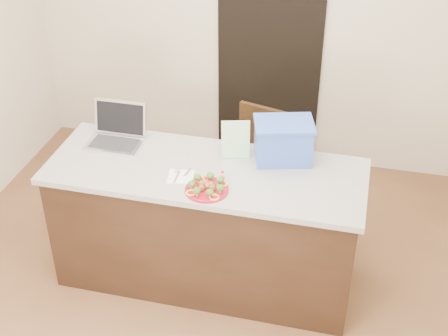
% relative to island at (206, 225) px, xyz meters
% --- Properties ---
extents(ground, '(4.00, 4.00, 0.00)m').
position_rel_island_xyz_m(ground, '(0.00, -0.25, -0.46)').
color(ground, brown).
rests_on(ground, ground).
extents(room_shell, '(4.00, 4.00, 4.00)m').
position_rel_island_xyz_m(room_shell, '(0.00, -0.25, 1.16)').
color(room_shell, white).
rests_on(room_shell, ground).
extents(doorway, '(0.90, 0.02, 2.00)m').
position_rel_island_xyz_m(doorway, '(0.10, 1.73, 0.54)').
color(doorway, black).
rests_on(doorway, ground).
extents(island, '(2.06, 0.76, 0.92)m').
position_rel_island_xyz_m(island, '(0.00, 0.00, 0.00)').
color(island, black).
rests_on(island, ground).
extents(plate, '(0.27, 0.27, 0.02)m').
position_rel_island_xyz_m(plate, '(0.07, -0.23, 0.47)').
color(plate, maroon).
rests_on(plate, island).
extents(meatballs, '(0.11, 0.10, 0.04)m').
position_rel_island_xyz_m(meatballs, '(0.07, -0.23, 0.49)').
color(meatballs, brown).
rests_on(meatballs, plate).
extents(broccoli, '(0.22, 0.22, 0.04)m').
position_rel_island_xyz_m(broccoli, '(0.07, -0.23, 0.51)').
color(broccoli, '#264D14').
rests_on(broccoli, plate).
extents(pepper_rings, '(0.22, 0.22, 0.01)m').
position_rel_island_xyz_m(pepper_rings, '(0.07, -0.23, 0.48)').
color(pepper_rings, yellow).
rests_on(pepper_rings, plate).
extents(napkin, '(0.18, 0.18, 0.01)m').
position_rel_island_xyz_m(napkin, '(-0.12, -0.13, 0.46)').
color(napkin, silver).
rests_on(napkin, island).
extents(fork, '(0.03, 0.16, 0.00)m').
position_rel_island_xyz_m(fork, '(-0.14, -0.12, 0.47)').
color(fork, silver).
rests_on(fork, napkin).
extents(knife, '(0.03, 0.18, 0.01)m').
position_rel_island_xyz_m(knife, '(-0.09, -0.15, 0.47)').
color(knife, white).
rests_on(knife, napkin).
extents(yogurt_bottle, '(0.03, 0.03, 0.06)m').
position_rel_island_xyz_m(yogurt_bottle, '(0.14, -0.09, 0.48)').
color(yogurt_bottle, silver).
rests_on(yogurt_bottle, island).
extents(laptop, '(0.37, 0.29, 0.26)m').
position_rel_island_xyz_m(laptop, '(-0.68, 0.21, 0.53)').
color(laptop, silver).
rests_on(laptop, island).
extents(leaflet, '(0.19, 0.09, 0.26)m').
position_rel_island_xyz_m(leaflet, '(0.16, 0.19, 0.59)').
color(leaflet, white).
rests_on(leaflet, island).
extents(blue_box, '(0.44, 0.36, 0.27)m').
position_rel_island_xyz_m(blue_box, '(0.46, 0.24, 0.60)').
color(blue_box, '#3252B4').
rests_on(blue_box, island).
extents(chair, '(0.50, 0.51, 0.91)m').
position_rel_island_xyz_m(chair, '(0.21, 0.84, 0.06)').
color(chair, '#362110').
rests_on(chair, ground).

